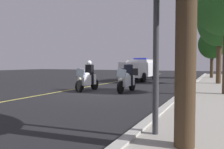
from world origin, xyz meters
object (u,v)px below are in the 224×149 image
police_motorcycle_lead_left (88,78)px  tree_behind_suv (212,44)px  police_motorcycle_lead_right (127,79)px  police_suv (140,69)px  tree_far_back (220,22)px

police_motorcycle_lead_left → tree_behind_suv: tree_behind_suv is taller
police_motorcycle_lead_left → police_motorcycle_lead_right: 2.24m
police_motorcycle_lead_right → police_motorcycle_lead_left: bearing=-78.5°
police_motorcycle_lead_right → police_suv: police_suv is taller
police_motorcycle_lead_left → police_motorcycle_lead_right: size_ratio=1.00×
police_motorcycle_lead_left → police_suv: 8.62m
police_motorcycle_lead_right → tree_far_back: (-6.69, 4.51, 3.81)m
tree_far_back → police_motorcycle_lead_right: bearing=-34.0°
tree_far_back → police_motorcycle_lead_left: bearing=-43.2°
police_suv → tree_far_back: (1.47, 6.42, 3.44)m
police_suv → tree_behind_suv: tree_behind_suv is taller
police_motorcycle_lead_left → police_motorcycle_lead_right: same height
police_suv → tree_far_back: size_ratio=0.81×
police_motorcycle_lead_right → tree_behind_suv: tree_behind_suv is taller
tree_far_back → tree_behind_suv: (-7.15, -0.60, -1.02)m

